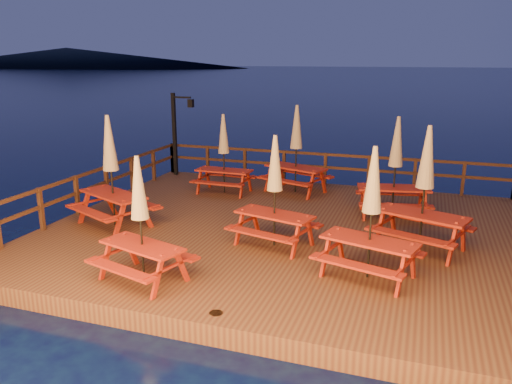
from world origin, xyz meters
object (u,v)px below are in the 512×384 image
(lamp_post, at_px, (178,127))
(picnic_table_2, at_px, (371,211))
(picnic_table_1, at_px, (395,165))
(picnic_table_0, at_px, (296,148))

(lamp_post, xyz_separation_m, picnic_table_2, (7.67, -6.84, -0.42))
(picnic_table_2, bearing_deg, lamp_post, 154.07)
(picnic_table_1, height_order, picnic_table_2, picnic_table_1)
(lamp_post, distance_m, picnic_table_0, 4.79)
(lamp_post, relative_size, picnic_table_2, 1.14)
(picnic_table_0, xyz_separation_m, picnic_table_2, (3.00, -5.87, -0.08))
(picnic_table_0, bearing_deg, lamp_post, -172.36)
(lamp_post, bearing_deg, picnic_table_1, -18.28)
(lamp_post, distance_m, picnic_table_2, 10.29)
(picnic_table_2, bearing_deg, picnic_table_0, 132.85)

